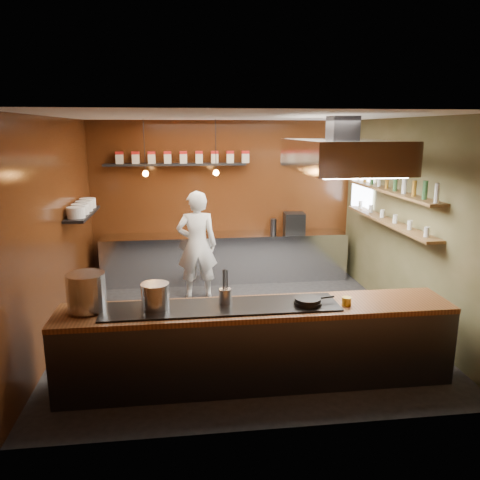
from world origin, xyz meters
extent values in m
plane|color=black|center=(0.00, 0.00, 0.00)|extent=(5.00, 5.00, 0.00)
plane|color=#351609|center=(0.00, 2.50, 1.50)|extent=(5.00, 0.00, 5.00)
plane|color=#351609|center=(-2.50, 0.00, 1.50)|extent=(0.00, 5.00, 5.00)
plane|color=#484829|center=(2.50, 0.00, 1.50)|extent=(0.00, 5.00, 5.00)
plane|color=silver|center=(0.00, 0.00, 3.00)|extent=(5.00, 5.00, 0.00)
plane|color=white|center=(2.45, 1.70, 1.90)|extent=(0.00, 1.00, 1.00)
cube|color=silver|center=(0.00, 2.17, 0.45)|extent=(4.60, 0.65, 0.90)
cube|color=#38383D|center=(0.00, -1.60, 0.43)|extent=(4.40, 0.70, 0.86)
cube|color=brown|center=(0.00, -1.60, 0.89)|extent=(4.40, 0.72, 0.06)
cube|color=black|center=(-0.40, -1.60, 0.93)|extent=(2.60, 0.55, 0.02)
cube|color=black|center=(-0.90, 2.36, 2.20)|extent=(2.60, 0.26, 0.04)
cube|color=black|center=(-2.34, 1.00, 1.55)|extent=(0.30, 1.40, 0.04)
cube|color=brown|center=(2.34, 0.30, 1.92)|extent=(0.26, 2.80, 0.04)
cube|color=brown|center=(2.34, 0.30, 1.45)|extent=(0.26, 2.80, 0.04)
cube|color=#38383D|center=(1.30, -0.40, 2.85)|extent=(0.35, 0.35, 0.30)
cube|color=silver|center=(1.30, -0.40, 2.50)|extent=(1.20, 2.00, 0.40)
cube|color=white|center=(1.30, -0.40, 2.29)|extent=(1.00, 1.80, 0.02)
cylinder|color=black|center=(-1.40, 1.70, 2.55)|extent=(0.01, 0.01, 0.90)
sphere|color=orange|center=(-1.40, 1.70, 2.10)|extent=(0.10, 0.10, 0.10)
cylinder|color=black|center=(-0.20, 1.70, 2.55)|extent=(0.01, 0.01, 0.90)
sphere|color=orange|center=(-0.20, 1.70, 2.10)|extent=(0.10, 0.10, 0.10)
cube|color=#BCB29C|center=(-1.90, 2.36, 2.31)|extent=(0.13, 0.13, 0.17)
cube|color=#AA1614|center=(-1.90, 2.36, 2.42)|extent=(0.13, 0.13, 0.05)
cube|color=#BCB29C|center=(-1.61, 2.36, 2.31)|extent=(0.13, 0.13, 0.17)
cube|color=#AA1614|center=(-1.61, 2.36, 2.42)|extent=(0.13, 0.13, 0.05)
cube|color=#BCB29C|center=(-1.32, 2.36, 2.31)|extent=(0.13, 0.13, 0.17)
cube|color=#AA1614|center=(-1.32, 2.36, 2.42)|extent=(0.14, 0.13, 0.05)
cube|color=#BCB29C|center=(-1.04, 2.36, 2.31)|extent=(0.13, 0.13, 0.17)
cube|color=#AA1614|center=(-1.04, 2.36, 2.42)|extent=(0.13, 0.13, 0.05)
cube|color=#BCB29C|center=(-0.75, 2.36, 2.31)|extent=(0.13, 0.13, 0.17)
cube|color=#AA1614|center=(-0.75, 2.36, 2.42)|extent=(0.14, 0.13, 0.05)
cube|color=#BCB29C|center=(-0.46, 2.36, 2.31)|extent=(0.13, 0.13, 0.17)
cube|color=#AA1614|center=(-0.46, 2.36, 2.42)|extent=(0.14, 0.13, 0.05)
cube|color=#BCB29C|center=(-0.18, 2.36, 2.31)|extent=(0.13, 0.13, 0.17)
cube|color=#AA1614|center=(-0.18, 2.36, 2.42)|extent=(0.14, 0.13, 0.05)
cube|color=#BCB29C|center=(0.11, 2.36, 2.31)|extent=(0.13, 0.13, 0.17)
cube|color=#AA1614|center=(0.11, 2.36, 2.42)|extent=(0.14, 0.13, 0.05)
cube|color=#BCB29C|center=(0.40, 2.36, 2.31)|extent=(0.13, 0.13, 0.17)
cube|color=#AA1614|center=(0.40, 2.36, 2.42)|extent=(0.14, 0.13, 0.05)
cylinder|color=silver|center=(-2.34, 0.55, 1.65)|extent=(0.26, 0.26, 0.16)
cylinder|color=silver|center=(-2.34, 0.85, 1.65)|extent=(0.26, 0.26, 0.16)
cylinder|color=silver|center=(-2.34, 1.15, 1.65)|extent=(0.26, 0.26, 0.16)
cylinder|color=silver|center=(-2.34, 1.45, 1.65)|extent=(0.26, 0.26, 0.16)
cylinder|color=silver|center=(2.34, -1.00, 2.06)|extent=(0.06, 0.06, 0.24)
cylinder|color=#2D5933|center=(2.34, -0.71, 2.06)|extent=(0.06, 0.06, 0.24)
cylinder|color=#8C601E|center=(2.34, -0.42, 2.06)|extent=(0.06, 0.06, 0.24)
cylinder|color=silver|center=(2.34, -0.13, 2.06)|extent=(0.06, 0.06, 0.24)
cylinder|color=#2D5933|center=(2.34, 0.16, 2.06)|extent=(0.06, 0.06, 0.24)
cylinder|color=#8C601E|center=(2.34, 0.44, 2.06)|extent=(0.06, 0.06, 0.24)
cylinder|color=silver|center=(2.34, 0.73, 2.06)|extent=(0.06, 0.06, 0.24)
cylinder|color=#2D5933|center=(2.34, 1.02, 2.06)|extent=(0.06, 0.06, 0.24)
cylinder|color=#8C601E|center=(2.34, 1.31, 2.06)|extent=(0.06, 0.06, 0.24)
cylinder|color=silver|center=(2.34, 1.60, 2.06)|extent=(0.06, 0.06, 0.24)
cylinder|color=silver|center=(2.34, -0.85, 1.53)|extent=(0.07, 0.07, 0.13)
cylinder|color=silver|center=(2.34, -0.39, 1.53)|extent=(0.07, 0.07, 0.13)
cylinder|color=silver|center=(2.34, 0.07, 1.53)|extent=(0.07, 0.07, 0.13)
cylinder|color=silver|center=(2.34, 0.53, 1.53)|extent=(0.07, 0.07, 0.13)
cylinder|color=silver|center=(2.34, 0.99, 1.53)|extent=(0.07, 0.07, 0.13)
cylinder|color=silver|center=(2.34, 1.45, 1.53)|extent=(0.07, 0.07, 0.13)
cylinder|color=silver|center=(-1.84, -1.51, 1.14)|extent=(0.46, 0.46, 0.40)
cylinder|color=#B4B7BB|center=(-1.11, -1.58, 1.08)|extent=(0.34, 0.34, 0.28)
cylinder|color=silver|center=(-0.35, -1.54, 1.03)|extent=(0.18, 0.18, 0.18)
cylinder|color=black|center=(0.55, -1.67, 0.96)|extent=(0.31, 0.31, 0.04)
cylinder|color=black|center=(0.55, -1.67, 1.00)|extent=(0.29, 0.29, 0.04)
cylinder|color=black|center=(0.78, -1.63, 1.00)|extent=(0.18, 0.06, 0.02)
cylinder|color=gold|center=(0.99, -1.70, 0.97)|extent=(0.13, 0.13, 0.09)
cube|color=black|center=(1.32, 2.16, 1.09)|extent=(0.41, 0.39, 0.38)
imported|color=white|center=(-0.57, 1.25, 0.93)|extent=(0.68, 0.45, 1.85)
camera|label=1|loc=(-0.79, -6.42, 2.83)|focal=35.00mm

